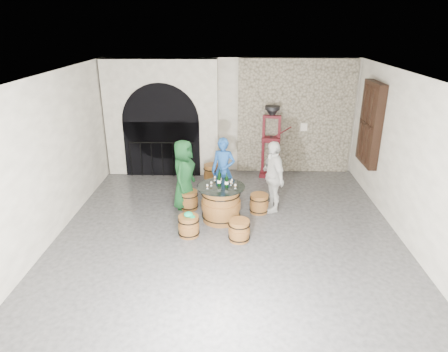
{
  "coord_description": "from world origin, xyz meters",
  "views": [
    {
      "loc": [
        0.12,
        -7.08,
        4.13
      ],
      "look_at": [
        -0.1,
        0.78,
        1.05
      ],
      "focal_mm": 32.0,
      "sensor_mm": 36.0,
      "label": 1
    }
  ],
  "objects_px": {
    "barrel_stool_near_right": "(239,230)",
    "person_blue": "(223,170)",
    "barrel_table": "(221,203)",
    "wine_bottle_left": "(219,180)",
    "wine_bottle_right": "(220,178)",
    "wine_bottle_center": "(227,181)",
    "barrel_stool_near_left": "(189,226)",
    "barrel_stool_right": "(259,203)",
    "side_barrel": "(212,175)",
    "corking_press": "(271,136)",
    "person_green": "(184,175)",
    "barrel_stool_far": "(223,193)",
    "barrel_stool_left": "(189,200)",
    "person_white": "(273,176)"
  },
  "relations": [
    {
      "from": "barrel_stool_near_right",
      "to": "person_blue",
      "type": "relative_size",
      "value": 0.28
    },
    {
      "from": "barrel_stool_near_right",
      "to": "wine_bottle_center",
      "type": "bearing_deg",
      "value": 107.99
    },
    {
      "from": "barrel_stool_near_right",
      "to": "corking_press",
      "type": "height_order",
      "value": "corking_press"
    },
    {
      "from": "barrel_stool_left",
      "to": "wine_bottle_center",
      "type": "distance_m",
      "value": 1.28
    },
    {
      "from": "person_white",
      "to": "side_barrel",
      "type": "bearing_deg",
      "value": -152.69
    },
    {
      "from": "person_green",
      "to": "corking_press",
      "type": "height_order",
      "value": "corking_press"
    },
    {
      "from": "barrel_stool_right",
      "to": "wine_bottle_right",
      "type": "distance_m",
      "value": 1.17
    },
    {
      "from": "barrel_stool_near_left",
      "to": "barrel_stool_near_right",
      "type": "bearing_deg",
      "value": -8.75
    },
    {
      "from": "person_green",
      "to": "corking_press",
      "type": "relative_size",
      "value": 0.82
    },
    {
      "from": "barrel_stool_far",
      "to": "corking_press",
      "type": "bearing_deg",
      "value": 54.3
    },
    {
      "from": "barrel_stool_left",
      "to": "person_white",
      "type": "relative_size",
      "value": 0.27
    },
    {
      "from": "person_blue",
      "to": "wine_bottle_center",
      "type": "height_order",
      "value": "person_blue"
    },
    {
      "from": "barrel_stool_right",
      "to": "corking_press",
      "type": "relative_size",
      "value": 0.22
    },
    {
      "from": "side_barrel",
      "to": "barrel_stool_near_right",
      "type": "bearing_deg",
      "value": -76.07
    },
    {
      "from": "barrel_table",
      "to": "corking_press",
      "type": "xyz_separation_m",
      "value": [
        1.29,
        2.71,
        0.76
      ]
    },
    {
      "from": "wine_bottle_left",
      "to": "person_green",
      "type": "bearing_deg",
      "value": 144.65
    },
    {
      "from": "barrel_table",
      "to": "wine_bottle_left",
      "type": "xyz_separation_m",
      "value": [
        -0.04,
        0.03,
        0.53
      ]
    },
    {
      "from": "person_green",
      "to": "side_barrel",
      "type": "distance_m",
      "value": 1.55
    },
    {
      "from": "wine_bottle_center",
      "to": "wine_bottle_right",
      "type": "relative_size",
      "value": 1.0
    },
    {
      "from": "barrel_stool_near_right",
      "to": "barrel_stool_far",
      "type": "bearing_deg",
      "value": 101.64
    },
    {
      "from": "side_barrel",
      "to": "wine_bottle_center",
      "type": "bearing_deg",
      "value": -77.82
    },
    {
      "from": "barrel_stool_far",
      "to": "wine_bottle_center",
      "type": "bearing_deg",
      "value": -84.03
    },
    {
      "from": "barrel_table",
      "to": "wine_bottle_center",
      "type": "distance_m",
      "value": 0.55
    },
    {
      "from": "barrel_stool_far",
      "to": "barrel_stool_near_right",
      "type": "distance_m",
      "value": 1.85
    },
    {
      "from": "barrel_table",
      "to": "wine_bottle_center",
      "type": "relative_size",
      "value": 3.2
    },
    {
      "from": "barrel_stool_right",
      "to": "barrel_stool_near_left",
      "type": "xyz_separation_m",
      "value": [
        -1.49,
        -1.11,
        0.0
      ]
    },
    {
      "from": "barrel_stool_near_left",
      "to": "wine_bottle_right",
      "type": "relative_size",
      "value": 1.37
    },
    {
      "from": "barrel_stool_right",
      "to": "wine_bottle_left",
      "type": "relative_size",
      "value": 1.37
    },
    {
      "from": "barrel_stool_near_left",
      "to": "corking_press",
      "type": "bearing_deg",
      "value": 60.66
    },
    {
      "from": "wine_bottle_left",
      "to": "side_barrel",
      "type": "bearing_deg",
      "value": 97.91
    },
    {
      "from": "person_white",
      "to": "wine_bottle_left",
      "type": "xyz_separation_m",
      "value": [
        -1.2,
        -0.51,
        0.1
      ]
    },
    {
      "from": "barrel_stool_near_left",
      "to": "barrel_stool_right",
      "type": "bearing_deg",
      "value": 36.56
    },
    {
      "from": "barrel_stool_right",
      "to": "person_blue",
      "type": "bearing_deg",
      "value": 143.96
    },
    {
      "from": "barrel_table",
      "to": "barrel_stool_right",
      "type": "xyz_separation_m",
      "value": [
        0.86,
        0.4,
        -0.18
      ]
    },
    {
      "from": "wine_bottle_center",
      "to": "wine_bottle_right",
      "type": "distance_m",
      "value": 0.26
    },
    {
      "from": "barrel_stool_right",
      "to": "barrel_stool_far",
      "type": "bearing_deg",
      "value": 146.94
    },
    {
      "from": "barrel_stool_far",
      "to": "wine_bottle_center",
      "type": "xyz_separation_m",
      "value": [
        0.1,
        -0.98,
        0.72
      ]
    },
    {
      "from": "person_green",
      "to": "person_blue",
      "type": "relative_size",
      "value": 1.04
    },
    {
      "from": "barrel_table",
      "to": "side_barrel",
      "type": "height_order",
      "value": "barrel_table"
    },
    {
      "from": "side_barrel",
      "to": "corking_press",
      "type": "distance_m",
      "value": 1.96
    },
    {
      "from": "barrel_table",
      "to": "barrel_stool_far",
      "type": "distance_m",
      "value": 0.97
    },
    {
      "from": "barrel_stool_near_right",
      "to": "wine_bottle_center",
      "type": "relative_size",
      "value": 1.37
    },
    {
      "from": "barrel_stool_far",
      "to": "wine_bottle_right",
      "type": "height_order",
      "value": "wine_bottle_right"
    },
    {
      "from": "wine_bottle_center",
      "to": "corking_press",
      "type": "xyz_separation_m",
      "value": [
        1.16,
        2.74,
        0.23
      ]
    },
    {
      "from": "side_barrel",
      "to": "person_green",
      "type": "bearing_deg",
      "value": -112.97
    },
    {
      "from": "barrel_stool_near_right",
      "to": "wine_bottle_right",
      "type": "height_order",
      "value": "wine_bottle_right"
    },
    {
      "from": "person_green",
      "to": "person_blue",
      "type": "xyz_separation_m",
      "value": [
        0.9,
        0.39,
        -0.03
      ]
    },
    {
      "from": "barrel_stool_near_right",
      "to": "barrel_stool_near_left",
      "type": "distance_m",
      "value": 1.04
    },
    {
      "from": "person_green",
      "to": "wine_bottle_right",
      "type": "relative_size",
      "value": 5.06
    },
    {
      "from": "wine_bottle_left",
      "to": "side_barrel",
      "type": "relative_size",
      "value": 0.55
    }
  ]
}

